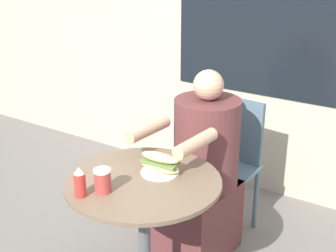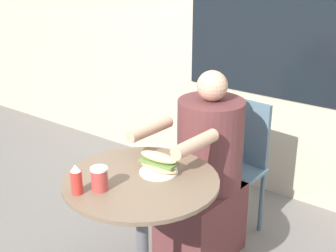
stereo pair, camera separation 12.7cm
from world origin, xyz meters
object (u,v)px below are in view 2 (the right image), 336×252
object	(u,v)px
drink_cup	(99,179)
condiment_bottle	(76,180)
cafe_table	(142,215)
sandwich_on_plate	(159,164)
diner_chair	(236,155)
seated_diner	(205,181)

from	to	relation	value
drink_cup	condiment_bottle	distance (m)	0.10
cafe_table	sandwich_on_plate	world-z (taller)	sandwich_on_plate
cafe_table	diner_chair	bearing A→B (deg)	89.22
cafe_table	diner_chair	world-z (taller)	diner_chair
drink_cup	condiment_bottle	xyz separation A→B (m)	(-0.06, -0.08, 0.01)
condiment_bottle	sandwich_on_plate	bearing A→B (deg)	65.87
seated_diner	drink_cup	bearing A→B (deg)	87.73
diner_chair	seated_diner	xyz separation A→B (m)	(-0.01, -0.35, -0.03)
seated_diner	condiment_bottle	bearing A→B (deg)	84.51
cafe_table	seated_diner	world-z (taller)	seated_diner
seated_diner	drink_cup	xyz separation A→B (m)	(-0.09, -0.76, 0.31)
cafe_table	drink_cup	bearing A→B (deg)	-113.46
cafe_table	diner_chair	distance (m)	0.92
seated_diner	condiment_bottle	world-z (taller)	seated_diner
cafe_table	diner_chair	size ratio (longest dim) A/B	0.85
drink_cup	condiment_bottle	bearing A→B (deg)	-124.65
sandwich_on_plate	seated_diner	bearing A→B (deg)	92.97
cafe_table	condiment_bottle	xyz separation A→B (m)	(-0.14, -0.27, 0.26)
diner_chair	condiment_bottle	distance (m)	1.24
diner_chair	condiment_bottle	bearing A→B (deg)	86.86
cafe_table	condiment_bottle	bearing A→B (deg)	-117.14
sandwich_on_plate	condiment_bottle	distance (m)	0.41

